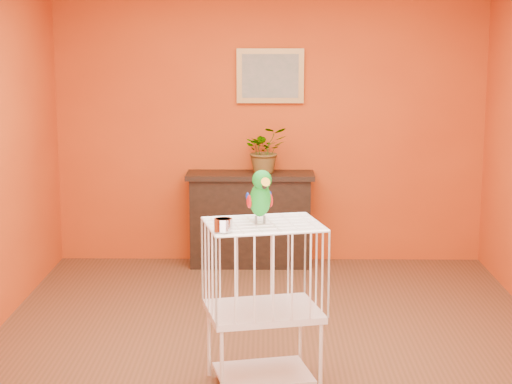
{
  "coord_description": "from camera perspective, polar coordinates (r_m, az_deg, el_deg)",
  "views": [
    {
      "loc": [
        -0.03,
        -5.71,
        2.13
      ],
      "look_at": [
        -0.09,
        -0.76,
        1.21
      ],
      "focal_mm": 60.0,
      "sensor_mm": 36.0,
      "label": 1
    }
  ],
  "objects": [
    {
      "name": "birdcage",
      "position": [
        5.21,
        0.49,
        -7.41
      ],
      "size": [
        0.76,
        0.65,
        1.02
      ],
      "rotation": [
        0.0,
        0.0,
        0.23
      ],
      "color": "white",
      "rests_on": "ground"
    },
    {
      "name": "room_shell",
      "position": [
        5.74,
        1.03,
        5.02
      ],
      "size": [
        4.5,
        4.5,
        4.5
      ],
      "color": "#CD4A13",
      "rests_on": "ground"
    },
    {
      "name": "console_cabinet",
      "position": [
        7.94,
        -0.39,
        -1.82
      ],
      "size": [
        1.17,
        0.42,
        0.87
      ],
      "color": "black",
      "rests_on": "ground"
    },
    {
      "name": "feed_cup",
      "position": [
        4.85,
        -2.2,
        -2.21
      ],
      "size": [
        0.11,
        0.11,
        0.07
      ],
      "primitive_type": "cylinder",
      "color": "silver",
      "rests_on": "birdcage"
    },
    {
      "name": "parrot",
      "position": [
        5.05,
        0.29,
        -0.25
      ],
      "size": [
        0.17,
        0.3,
        0.33
      ],
      "rotation": [
        0.0,
        0.0,
        0.28
      ],
      "color": "#59544C",
      "rests_on": "birdcage"
    },
    {
      "name": "framed_picture",
      "position": [
        7.94,
        0.96,
        7.75
      ],
      "size": [
        0.62,
        0.04,
        0.5
      ],
      "color": "#A4783A",
      "rests_on": "room_shell"
    },
    {
      "name": "ground",
      "position": [
        6.1,
        0.98,
        -9.97
      ],
      "size": [
        4.5,
        4.5,
        0.0
      ],
      "primitive_type": "plane",
      "color": "brown",
      "rests_on": "ground"
    },
    {
      "name": "potted_plant",
      "position": [
        7.86,
        0.62,
        2.51
      ],
      "size": [
        0.48,
        0.51,
        0.34
      ],
      "primitive_type": "imported",
      "rotation": [
        0.0,
        0.0,
        0.26
      ],
      "color": "#26722D",
      "rests_on": "console_cabinet"
    }
  ]
}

